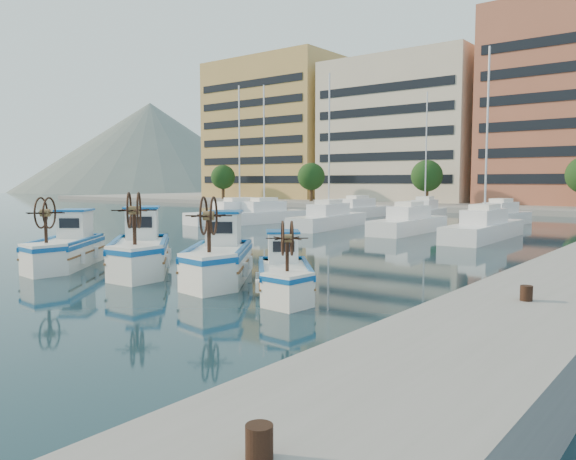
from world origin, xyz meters
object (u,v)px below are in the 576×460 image
(fishing_boat_b, at_px, (140,249))
(fishing_boat_c, at_px, (219,256))
(fishing_boat_d, at_px, (284,273))
(fishing_boat_a, at_px, (66,247))

(fishing_boat_b, bearing_deg, fishing_boat_c, -39.28)
(fishing_boat_c, xyz_separation_m, fishing_boat_d, (3.51, -0.65, -0.17))
(fishing_boat_c, bearing_deg, fishing_boat_d, -46.70)
(fishing_boat_a, distance_m, fishing_boat_c, 7.44)
(fishing_boat_b, xyz_separation_m, fishing_boat_d, (7.30, -0.06, -0.20))
(fishing_boat_c, height_order, fishing_boat_d, fishing_boat_c)
(fishing_boat_a, relative_size, fishing_boat_c, 0.95)
(fishing_boat_b, bearing_deg, fishing_boat_d, -48.54)
(fishing_boat_c, bearing_deg, fishing_boat_a, 156.97)
(fishing_boat_a, bearing_deg, fishing_boat_c, -26.06)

